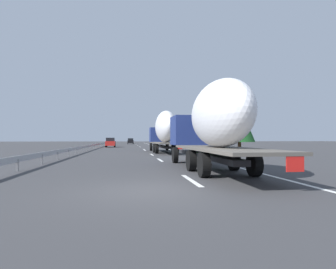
{
  "coord_description": "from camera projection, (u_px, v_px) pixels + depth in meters",
  "views": [
    {
      "loc": [
        -8.91,
        0.63,
        1.6
      ],
      "look_at": [
        21.09,
        -3.57,
        2.05
      ],
      "focal_mm": 30.93,
      "sensor_mm": 36.0,
      "label": 1
    }
  ],
  "objects": [
    {
      "name": "lane_stripe_3",
      "position": [
        145.0,
        150.0,
        40.53
      ],
      "size": [
        3.2,
        0.2,
        0.01
      ],
      "primitive_type": "cube",
      "color": "white",
      "rests_on": "ground_plane"
    },
    {
      "name": "lane_stripe_5",
      "position": [
        140.0,
        147.0,
        57.34
      ],
      "size": [
        3.2,
        0.2,
        0.01
      ],
      "primitive_type": "cube",
      "color": "white",
      "rests_on": "ground_plane"
    },
    {
      "name": "guardrail_median",
      "position": [
        97.0,
        145.0,
        50.64
      ],
      "size": [
        94.0,
        0.1,
        0.76
      ],
      "color": "#9EA0A5",
      "rests_on": "ground_plane"
    },
    {
      "name": "tree_2",
      "position": [
        239.0,
        123.0,
        27.79
      ],
      "size": [
        2.95,
        2.95,
        4.95
      ],
      "color": "#472D19",
      "rests_on": "ground_plane"
    },
    {
      "name": "lane_stripe_6",
      "position": [
        137.0,
        145.0,
        71.03
      ],
      "size": [
        3.2,
        0.2,
        0.01
      ],
      "primitive_type": "cube",
      "color": "white",
      "rests_on": "ground_plane"
    },
    {
      "name": "car_black_suv",
      "position": [
        130.0,
        141.0,
        89.4
      ],
      "size": [
        4.62,
        1.86,
        1.76
      ],
      "color": "black",
      "rests_on": "ground_plane"
    },
    {
      "name": "lane_stripe_0",
      "position": [
        191.0,
        180.0,
        11.11
      ],
      "size": [
        3.2,
        0.2,
        0.01
      ],
      "primitive_type": "cube",
      "color": "white",
      "rests_on": "ground_plane"
    },
    {
      "name": "edge_line_right",
      "position": [
        160.0,
        147.0,
        54.2
      ],
      "size": [
        110.0,
        0.2,
        0.01
      ],
      "primitive_type": "cube",
      "color": "white",
      "rests_on": "ground_plane"
    },
    {
      "name": "truck_trailing",
      "position": [
        212.0,
        122.0,
        14.66
      ],
      "size": [
        13.59,
        2.55,
        4.3
      ],
      "color": "navy",
      "rests_on": "ground_plane"
    },
    {
      "name": "lane_stripe_4",
      "position": [
        144.0,
        149.0,
        43.11
      ],
      "size": [
        3.2,
        0.2,
        0.01
      ],
      "primitive_type": "cube",
      "color": "white",
      "rests_on": "ground_plane"
    },
    {
      "name": "road_sign",
      "position": [
        164.0,
        135.0,
        57.95
      ],
      "size": [
        0.1,
        0.9,
        3.31
      ],
      "color": "gray",
      "rests_on": "ground_plane"
    },
    {
      "name": "truck_lead",
      "position": [
        164.0,
        130.0,
        33.61
      ],
      "size": [
        14.32,
        2.55,
        4.73
      ],
      "color": "navy",
      "rests_on": "ground_plane"
    },
    {
      "name": "lane_stripe_1",
      "position": [
        160.0,
        160.0,
        21.74
      ],
      "size": [
        3.2,
        0.2,
        0.01
      ],
      "primitive_type": "cube",
      "color": "white",
      "rests_on": "ground_plane"
    },
    {
      "name": "lane_stripe_2",
      "position": [
        152.0,
        155.0,
        29.05
      ],
      "size": [
        3.2,
        0.2,
        0.01
      ],
      "primitive_type": "cube",
      "color": "white",
      "rests_on": "ground_plane"
    },
    {
      "name": "ground_plane",
      "position": [
        131.0,
        148.0,
        48.49
      ],
      "size": [
        260.0,
        260.0,
        0.0
      ],
      "primitive_type": "plane",
      "color": "#38383A"
    },
    {
      "name": "tree_1",
      "position": [
        198.0,
        129.0,
        46.57
      ],
      "size": [
        2.98,
        2.98,
        5.01
      ],
      "color": "#472D19",
      "rests_on": "ground_plane"
    },
    {
      "name": "car_red_compact",
      "position": [
        111.0,
        142.0,
        54.92
      ],
      "size": [
        4.1,
        1.78,
        1.8
      ],
      "color": "red",
      "rests_on": "ground_plane"
    },
    {
      "name": "lane_stripe_7",
      "position": [
        136.0,
        144.0,
        82.65
      ],
      "size": [
        3.2,
        0.2,
        0.01
      ],
      "primitive_type": "cube",
      "color": "white",
      "rests_on": "ground_plane"
    },
    {
      "name": "tree_0",
      "position": [
        217.0,
        121.0,
        35.98
      ],
      "size": [
        3.81,
        3.81,
        5.95
      ],
      "color": "#472D19",
      "rests_on": "ground_plane"
    }
  ]
}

